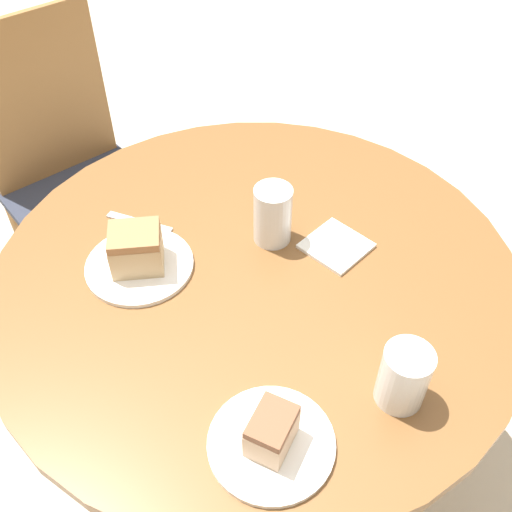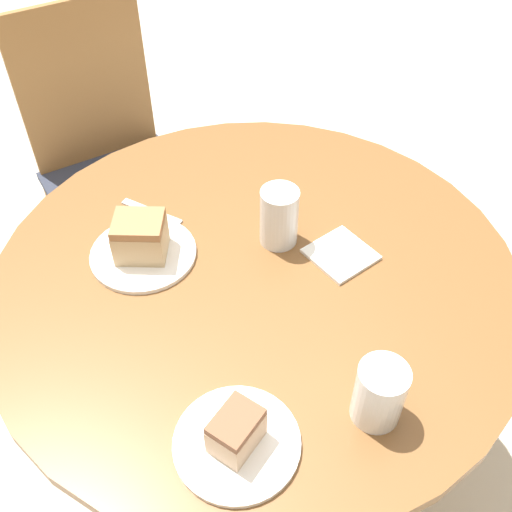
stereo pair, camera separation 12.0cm
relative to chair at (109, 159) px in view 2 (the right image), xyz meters
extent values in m
plane|color=beige|center=(0.03, -0.88, -0.50)|extent=(8.00, 8.00, 0.00)
cylinder|color=brown|center=(0.03, -0.88, -0.48)|extent=(0.61, 0.61, 0.03)
cylinder|color=brown|center=(0.03, -0.88, -0.12)|extent=(0.09, 0.09, 0.71)
cylinder|color=brown|center=(0.03, -0.88, 0.25)|extent=(1.09, 1.09, 0.03)
cylinder|color=olive|center=(-0.20, -0.25, -0.29)|extent=(0.04, 0.04, 0.42)
cylinder|color=olive|center=(0.20, -0.26, -0.29)|extent=(0.04, 0.04, 0.42)
cylinder|color=olive|center=(-0.20, 0.10, -0.29)|extent=(0.04, 0.04, 0.42)
cylinder|color=olive|center=(0.20, 0.10, -0.29)|extent=(0.04, 0.04, 0.42)
cube|color=#2D3342|center=(0.00, -0.08, -0.07)|extent=(0.44, 0.40, 0.03)
cube|color=olive|center=(0.00, 0.11, 0.21)|extent=(0.41, 0.02, 0.52)
cylinder|color=white|center=(-0.16, -0.72, 0.27)|extent=(0.22, 0.22, 0.01)
cylinder|color=white|center=(-0.20, -1.19, 0.27)|extent=(0.21, 0.21, 0.01)
cube|color=tan|center=(-0.16, -0.72, 0.31)|extent=(0.13, 0.13, 0.07)
cube|color=#9E6B42|center=(-0.16, -0.72, 0.36)|extent=(0.13, 0.13, 0.02)
cube|color=beige|center=(-0.20, -1.19, 0.30)|extent=(0.10, 0.09, 0.06)
cube|color=brown|center=(-0.20, -1.19, 0.34)|extent=(0.10, 0.09, 0.01)
cylinder|color=beige|center=(0.11, -0.82, 0.31)|extent=(0.07, 0.07, 0.08)
cylinder|color=white|center=(0.11, -0.82, 0.33)|extent=(0.08, 0.08, 0.13)
cylinder|color=silver|center=(0.02, -1.26, 0.31)|extent=(0.07, 0.07, 0.09)
cylinder|color=white|center=(0.02, -1.26, 0.32)|extent=(0.08, 0.08, 0.12)
cube|color=white|center=(0.20, -0.93, 0.27)|extent=(0.13, 0.13, 0.01)
cube|color=silver|center=(-0.09, -0.60, 0.27)|extent=(0.09, 0.15, 0.00)
camera|label=1|loc=(-0.51, -1.52, 1.17)|focal=42.00mm
camera|label=2|loc=(-0.41, -1.59, 1.17)|focal=42.00mm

